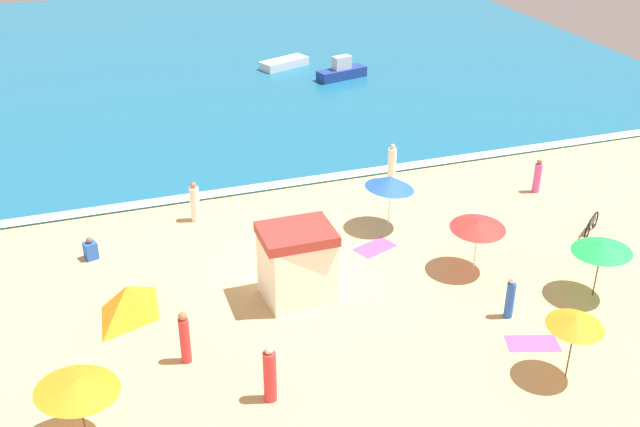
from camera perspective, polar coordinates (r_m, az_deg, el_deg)
The scene contains 23 objects.
ground_plane at distance 28.67m, azimuth -2.34°, elevation -3.51°, with size 60.00×60.00×0.00m, color #D8B775.
ocean_water at distance 54.08m, azimuth -11.04°, elevation 11.33°, with size 60.00×44.00×0.10m, color #196084.
wave_breaker_foam at distance 33.99m, azimuth -5.39°, elevation 1.88°, with size 57.00×0.70×0.01m, color white.
lifeguard_cabana at distance 25.84m, azimuth -1.74°, elevation -3.75°, with size 2.46×2.03×2.68m.
beach_umbrella_0 at distance 30.10m, azimuth 5.30°, elevation 2.35°, with size 2.22×2.18×2.37m.
beach_umbrella_1 at distance 23.15m, azimuth 18.65°, elevation -7.72°, with size 1.68×1.69×2.20m.
beach_umbrella_3 at distance 27.66m, azimuth 11.79°, elevation -0.81°, with size 2.43×2.45×2.14m.
beach_umbrella_4 at distance 20.76m, azimuth -17.78°, elevation -12.17°, with size 2.38×2.36×2.25m.
beach_umbrella_5 at distance 27.33m, azimuth 20.42°, elevation -2.33°, with size 2.57×2.55×2.22m.
beach_tent at distance 26.22m, azimuth -14.19°, elevation -6.30°, with size 2.71×2.87×1.10m.
parked_bicycle at distance 32.19m, azimuth 19.72°, elevation -0.75°, with size 1.47×1.16×0.76m.
beachgoer_0 at distance 34.82m, azimuth 16.00°, elevation 2.67°, with size 0.36×0.36×1.56m.
beachgoer_1 at distance 25.95m, azimuth 14.09°, elevation -6.17°, with size 0.35×0.35×1.55m.
beachgoer_2 at distance 29.83m, azimuth -16.85°, elevation -2.61°, with size 0.56×0.56×0.90m.
beachgoer_3 at distance 23.55m, azimuth -10.12°, elevation -9.18°, with size 0.41×0.41×1.81m.
beachgoer_4 at distance 21.89m, azimuth -3.78°, elevation -11.99°, with size 0.52×0.52×1.89m.
beachgoer_5 at distance 34.37m, azimuth 5.41°, elevation 3.63°, with size 0.42×0.42×1.92m.
beachgoer_6 at distance 31.45m, azimuth -9.38°, elevation 0.80°, with size 0.55×0.55×1.74m.
beach_towel_0 at distance 32.29m, azimuth 12.00°, elevation -0.31°, with size 1.25×1.32×0.01m.
beach_towel_1 at distance 29.51m, azimuth 4.14°, elevation -2.56°, with size 1.82×1.44×0.01m.
beach_towel_2 at distance 25.33m, azimuth 15.67°, elevation -9.37°, with size 1.84×1.33×0.01m.
small_boat_0 at distance 51.07m, azimuth -2.70°, elevation 11.21°, with size 3.48×2.36×0.53m.
small_boat_1 at distance 48.64m, azimuth 1.64°, elevation 10.63°, with size 3.39×1.76×1.43m.
Camera 1 is at (-6.76, -23.57, 14.85)m, focal length 42.62 mm.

